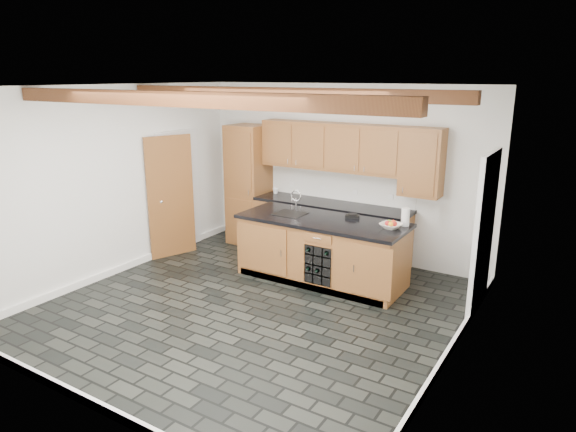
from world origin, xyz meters
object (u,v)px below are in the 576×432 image
Objects in this scene: island at (322,250)px; kitchen_scale at (352,216)px; fruit_bowl at (391,226)px; paper_towel at (405,217)px.

kitchen_scale is at bearing 41.21° from island.
fruit_bowl reaches higher than kitchen_scale.
fruit_bowl is at bearing -118.08° from paper_towel.
paper_towel is at bearing 61.92° from fruit_bowl.
kitchen_scale reaches higher than island.
island is at bearing -164.21° from paper_towel.
island is 1.30m from paper_towel.
paper_towel reaches higher than fruit_bowl.
kitchen_scale is (0.34, 0.29, 0.49)m from island.
fruit_bowl is at bearing 5.34° from island.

